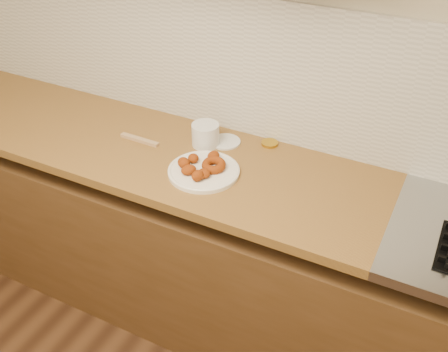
# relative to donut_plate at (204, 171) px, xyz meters

# --- Properties ---
(wall_back) EXTENTS (4.00, 0.02, 2.70)m
(wall_back) POSITION_rel_donut_plate_xyz_m (0.22, 0.38, 0.44)
(wall_back) COLOR #BBB091
(wall_back) RESTS_ON ground
(base_cabinet) EXTENTS (3.60, 0.60, 0.77)m
(base_cabinet) POSITION_rel_donut_plate_xyz_m (0.22, 0.07, -0.52)
(base_cabinet) COLOR brown
(base_cabinet) RESTS_ON floor
(butcher_block) EXTENTS (2.30, 0.62, 0.04)m
(butcher_block) POSITION_rel_donut_plate_xyz_m (-0.43, 0.07, -0.03)
(butcher_block) COLOR olive
(butcher_block) RESTS_ON base_cabinet
(backsplash) EXTENTS (3.60, 0.02, 0.60)m
(backsplash) POSITION_rel_donut_plate_xyz_m (0.22, 0.37, 0.29)
(backsplash) COLOR beige
(backsplash) RESTS_ON wall_back
(donut_plate) EXTENTS (0.28, 0.28, 0.02)m
(donut_plate) POSITION_rel_donut_plate_xyz_m (0.00, 0.00, 0.00)
(donut_plate) COLOR white
(donut_plate) RESTS_ON butcher_block
(ring_donut) EXTENTS (0.12, 0.12, 0.04)m
(ring_donut) POSITION_rel_donut_plate_xyz_m (0.03, 0.02, 0.02)
(ring_donut) COLOR #7C3509
(ring_donut) RESTS_ON donut_plate
(fried_dough_chunks) EXTENTS (0.17, 0.21, 0.04)m
(fried_dough_chunks) POSITION_rel_donut_plate_xyz_m (-0.02, -0.01, 0.03)
(fried_dough_chunks) COLOR #7C3509
(fried_dough_chunks) RESTS_ON donut_plate
(plastic_tub) EXTENTS (0.15, 0.15, 0.10)m
(plastic_tub) POSITION_rel_donut_plate_xyz_m (-0.10, 0.19, 0.04)
(plastic_tub) COLOR silver
(plastic_tub) RESTS_ON butcher_block
(tub_lid) EXTENTS (0.16, 0.16, 0.01)m
(tub_lid) POSITION_rel_donut_plate_xyz_m (-0.03, 0.25, -0.00)
(tub_lid) COLOR silver
(tub_lid) RESTS_ON butcher_block
(brass_jar_lid) EXTENTS (0.08, 0.08, 0.01)m
(brass_jar_lid) POSITION_rel_donut_plate_xyz_m (0.15, 0.32, -0.00)
(brass_jar_lid) COLOR gold
(brass_jar_lid) RESTS_ON butcher_block
(wooden_utensil) EXTENTS (0.19, 0.03, 0.01)m
(wooden_utensil) POSITION_rel_donut_plate_xyz_m (-0.36, 0.09, -0.00)
(wooden_utensil) COLOR tan
(wooden_utensil) RESTS_ON butcher_block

